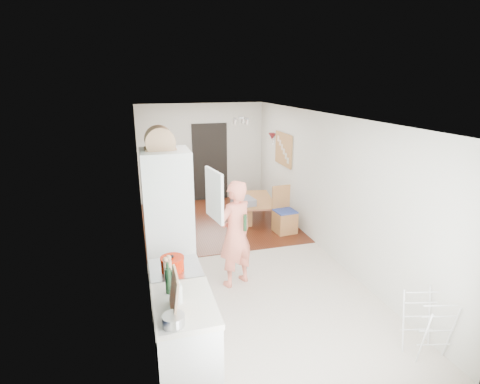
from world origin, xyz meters
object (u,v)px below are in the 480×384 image
dining_table (256,210)px  drying_rack (427,326)px  person (235,225)px  dining_chair (285,210)px  stool (242,216)px

dining_table → drying_rack: 4.72m
person → dining_table: bearing=-139.2°
dining_chair → drying_rack: size_ratio=1.30×
dining_chair → stool: dining_chair is taller
person → dining_chair: person is taller
person → stool: bearing=-133.3°
person → dining_table: size_ratio=1.68×
dining_table → dining_chair: size_ratio=1.21×
person → dining_table: 2.95m
person → stool: (0.78, 2.28, -0.77)m
person → dining_chair: size_ratio=2.03×
dining_chair → drying_rack: bearing=-93.2°
stool → dining_table: bearing=36.2°
person → dining_chair: 2.31m
drying_rack → dining_table: bearing=110.1°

